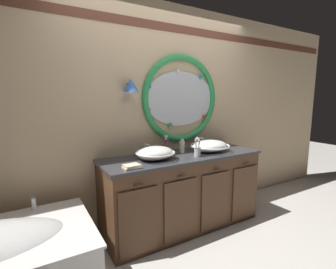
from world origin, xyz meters
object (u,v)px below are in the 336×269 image
toothbrush_holder_left (166,148)px  sink_basin_right (210,146)px  sink_basin_left (155,153)px  soap_dispenser (182,147)px  toothbrush_holder_right (197,151)px  folded_hand_towel (132,167)px

toothbrush_holder_left → sink_basin_right: bearing=-21.5°
sink_basin_left → toothbrush_holder_left: toothbrush_holder_left is taller
soap_dispenser → toothbrush_holder_left: bearing=154.5°
sink_basin_right → toothbrush_holder_right: bearing=-156.0°
toothbrush_holder_right → sink_basin_left: bearing=164.6°
sink_basin_left → toothbrush_holder_right: 0.48m
sink_basin_right → toothbrush_holder_right: 0.31m
sink_basin_right → soap_dispenser: 0.35m
toothbrush_holder_right → soap_dispenser: (-0.04, 0.24, 0.01)m
sink_basin_right → toothbrush_holder_right: (-0.28, -0.13, -0.01)m
sink_basin_left → sink_basin_right: 0.74m
sink_basin_right → soap_dispenser: size_ratio=2.80×
toothbrush_holder_left → toothbrush_holder_right: 0.39m
soap_dispenser → folded_hand_towel: soap_dispenser is taller
toothbrush_holder_left → toothbrush_holder_right: bearing=-56.0°
soap_dispenser → folded_hand_towel: (-0.75, -0.29, -0.06)m
toothbrush_holder_left → soap_dispenser: (0.18, -0.08, 0.01)m
toothbrush_holder_right → sink_basin_right: bearing=24.0°
folded_hand_towel → sink_basin_right: bearing=9.2°
soap_dispenser → sink_basin_left: bearing=-164.6°
sink_basin_right → toothbrush_holder_left: size_ratio=2.21×
toothbrush_holder_left → toothbrush_holder_right: toothbrush_holder_right is taller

